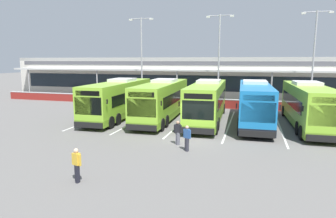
% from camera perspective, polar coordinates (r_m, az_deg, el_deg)
% --- Properties ---
extents(ground_plane, '(200.00, 200.00, 0.00)m').
position_cam_1_polar(ground_plane, '(20.97, 4.89, -5.97)').
color(ground_plane, '#605E5B').
extents(terminal_building, '(70.00, 13.00, 6.00)m').
position_cam_1_polar(terminal_building, '(46.96, 11.50, 6.20)').
color(terminal_building, beige).
rests_on(terminal_building, ground).
extents(red_barrier_wall, '(60.00, 0.40, 1.10)m').
position_cam_1_polar(red_barrier_wall, '(34.91, 9.63, 1.10)').
color(red_barrier_wall, maroon).
rests_on(red_barrier_wall, ground).
extents(coach_bus_leftmost, '(3.25, 12.24, 3.78)m').
position_cam_1_polar(coach_bus_leftmost, '(28.95, -9.52, 1.85)').
color(coach_bus_leftmost, '#8CC633').
rests_on(coach_bus_leftmost, ground).
extents(coach_bus_left_centre, '(3.25, 12.24, 3.78)m').
position_cam_1_polar(coach_bus_left_centre, '(27.70, -1.13, 1.63)').
color(coach_bus_left_centre, '#8CC633').
rests_on(coach_bus_left_centre, ground).
extents(coach_bus_centre, '(3.25, 12.24, 3.78)m').
position_cam_1_polar(coach_bus_centre, '(26.92, 7.70, 1.32)').
color(coach_bus_centre, '#8CC633').
rests_on(coach_bus_centre, ground).
extents(coach_bus_right_centre, '(3.25, 12.24, 3.78)m').
position_cam_1_polar(coach_bus_right_centre, '(26.87, 16.53, 1.00)').
color(coach_bus_right_centre, '#1972B7').
rests_on(coach_bus_right_centre, ground).
extents(coach_bus_rightmost, '(3.25, 12.24, 3.78)m').
position_cam_1_polar(coach_bus_rightmost, '(27.23, 25.64, 0.56)').
color(coach_bus_rightmost, '#8CC633').
rests_on(coach_bus_rightmost, ground).
extents(bay_stripe_far_west, '(0.14, 13.00, 0.01)m').
position_cam_1_polar(bay_stripe_far_west, '(30.10, -12.71, -1.40)').
color(bay_stripe_far_west, silver).
rests_on(bay_stripe_far_west, ground).
extents(bay_stripe_west, '(0.14, 13.00, 0.01)m').
position_cam_1_polar(bay_stripe_west, '(28.33, -5.25, -1.88)').
color(bay_stripe_west, silver).
rests_on(bay_stripe_west, ground).
extents(bay_stripe_mid_west, '(0.14, 13.00, 0.01)m').
position_cam_1_polar(bay_stripe_mid_west, '(27.10, 3.05, -2.38)').
color(bay_stripe_mid_west, silver).
rests_on(bay_stripe_mid_west, ground).
extents(bay_stripe_centre, '(0.14, 13.00, 0.01)m').
position_cam_1_polar(bay_stripe_centre, '(26.48, 11.94, -2.86)').
color(bay_stripe_centre, silver).
rests_on(bay_stripe_centre, ground).
extents(bay_stripe_mid_east, '(0.14, 13.00, 0.01)m').
position_cam_1_polar(bay_stripe_mid_east, '(26.53, 21.04, -3.28)').
color(bay_stripe_mid_east, silver).
rests_on(bay_stripe_mid_east, ground).
extents(bay_stripe_east, '(0.14, 13.00, 0.01)m').
position_cam_1_polar(bay_stripe_east, '(27.22, 29.89, -3.60)').
color(bay_stripe_east, silver).
rests_on(bay_stripe_east, ground).
extents(pedestrian_in_dark_coat, '(0.54, 0.37, 1.62)m').
position_cam_1_polar(pedestrian_in_dark_coat, '(14.29, -17.43, -10.21)').
color(pedestrian_in_dark_coat, black).
rests_on(pedestrian_in_dark_coat, ground).
extents(pedestrian_child, '(0.54, 0.34, 1.62)m').
position_cam_1_polar(pedestrian_child, '(19.47, 1.93, -4.50)').
color(pedestrian_child, slate).
rests_on(pedestrian_child, ground).
extents(pedestrian_near_bin, '(0.52, 0.40, 1.62)m').
position_cam_1_polar(pedestrian_near_bin, '(18.16, 3.73, -5.55)').
color(pedestrian_near_bin, '#33333D').
rests_on(pedestrian_near_bin, ground).
extents(lamp_post_west, '(3.24, 0.28, 11.00)m').
position_cam_1_polar(lamp_post_west, '(38.92, -5.19, 10.52)').
color(lamp_post_west, '#9E9EA3').
rests_on(lamp_post_west, ground).
extents(lamp_post_centre, '(3.24, 0.28, 11.00)m').
position_cam_1_polar(lamp_post_centre, '(36.64, 9.93, 10.49)').
color(lamp_post_centre, '#9E9EA3').
rests_on(lamp_post_centre, ground).
extents(lamp_post_east, '(3.24, 0.28, 11.00)m').
position_cam_1_polar(lamp_post_east, '(37.16, 26.64, 9.62)').
color(lamp_post_east, '#9E9EA3').
rests_on(lamp_post_east, ground).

